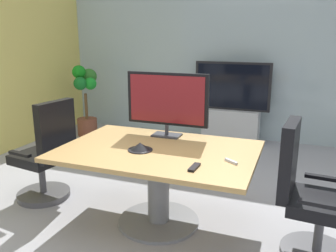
{
  "coord_description": "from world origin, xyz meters",
  "views": [
    {
      "loc": [
        1.12,
        -2.72,
        1.73
      ],
      "look_at": [
        -0.03,
        0.3,
        0.88
      ],
      "focal_mm": 37.53,
      "sensor_mm": 36.0,
      "label": 1
    }
  ],
  "objects_px": {
    "conference_table": "(158,169)",
    "potted_plant": "(86,98)",
    "remote_control": "(194,167)",
    "conference_phone": "(140,147)",
    "office_chair_left": "(47,159)",
    "office_chair_right": "(309,203)",
    "tv_monitor": "(167,101)",
    "wall_display_unit": "(231,116)"
  },
  "relations": [
    {
      "from": "conference_table",
      "to": "potted_plant",
      "type": "height_order",
      "value": "potted_plant"
    },
    {
      "from": "conference_table",
      "to": "remote_control",
      "type": "distance_m",
      "value": 0.59
    },
    {
      "from": "conference_table",
      "to": "potted_plant",
      "type": "relative_size",
      "value": 1.43
    },
    {
      "from": "conference_table",
      "to": "conference_phone",
      "type": "distance_m",
      "value": 0.28
    },
    {
      "from": "office_chair_left",
      "to": "potted_plant",
      "type": "height_order",
      "value": "potted_plant"
    },
    {
      "from": "potted_plant",
      "to": "office_chair_left",
      "type": "bearing_deg",
      "value": -65.96
    },
    {
      "from": "office_chair_left",
      "to": "conference_phone",
      "type": "height_order",
      "value": "office_chair_left"
    },
    {
      "from": "office_chair_left",
      "to": "conference_phone",
      "type": "distance_m",
      "value": 1.2
    },
    {
      "from": "conference_phone",
      "to": "office_chair_right",
      "type": "bearing_deg",
      "value": 2.2
    },
    {
      "from": "potted_plant",
      "to": "conference_phone",
      "type": "height_order",
      "value": "potted_plant"
    },
    {
      "from": "conference_table",
      "to": "conference_phone",
      "type": "relative_size",
      "value": 7.91
    },
    {
      "from": "tv_monitor",
      "to": "conference_phone",
      "type": "height_order",
      "value": "tv_monitor"
    },
    {
      "from": "remote_control",
      "to": "tv_monitor",
      "type": "bearing_deg",
      "value": 126.57
    },
    {
      "from": "tv_monitor",
      "to": "conference_phone",
      "type": "bearing_deg",
      "value": -96.51
    },
    {
      "from": "conference_table",
      "to": "wall_display_unit",
      "type": "bearing_deg",
      "value": 87.31
    },
    {
      "from": "conference_table",
      "to": "office_chair_left",
      "type": "height_order",
      "value": "office_chair_left"
    },
    {
      "from": "conference_table",
      "to": "tv_monitor",
      "type": "xyz_separation_m",
      "value": [
        -0.07,
        0.42,
        0.55
      ]
    },
    {
      "from": "conference_table",
      "to": "potted_plant",
      "type": "distance_m",
      "value": 3.29
    },
    {
      "from": "office_chair_right",
      "to": "remote_control",
      "type": "relative_size",
      "value": 6.41
    },
    {
      "from": "office_chair_right",
      "to": "tv_monitor",
      "type": "distance_m",
      "value": 1.57
    },
    {
      "from": "conference_table",
      "to": "conference_phone",
      "type": "xyz_separation_m",
      "value": [
        -0.13,
        -0.09,
        0.23
      ]
    },
    {
      "from": "conference_table",
      "to": "office_chair_right",
      "type": "height_order",
      "value": "office_chair_right"
    },
    {
      "from": "tv_monitor",
      "to": "remote_control",
      "type": "bearing_deg",
      "value": -55.86
    },
    {
      "from": "conference_phone",
      "to": "remote_control",
      "type": "bearing_deg",
      "value": -23.13
    },
    {
      "from": "tv_monitor",
      "to": "wall_display_unit",
      "type": "bearing_deg",
      "value": 85.07
    },
    {
      "from": "conference_table",
      "to": "remote_control",
      "type": "relative_size",
      "value": 10.23
    },
    {
      "from": "conference_table",
      "to": "potted_plant",
      "type": "bearing_deg",
      "value": 134.72
    },
    {
      "from": "potted_plant",
      "to": "conference_phone",
      "type": "bearing_deg",
      "value": -48.1
    },
    {
      "from": "tv_monitor",
      "to": "potted_plant",
      "type": "bearing_deg",
      "value": 139.43
    },
    {
      "from": "tv_monitor",
      "to": "conference_phone",
      "type": "xyz_separation_m",
      "value": [
        -0.06,
        -0.51,
        -0.33
      ]
    },
    {
      "from": "office_chair_left",
      "to": "tv_monitor",
      "type": "height_order",
      "value": "tv_monitor"
    },
    {
      "from": "office_chair_right",
      "to": "conference_phone",
      "type": "distance_m",
      "value": 1.45
    },
    {
      "from": "tv_monitor",
      "to": "conference_table",
      "type": "bearing_deg",
      "value": -79.98
    },
    {
      "from": "tv_monitor",
      "to": "remote_control",
      "type": "distance_m",
      "value": 0.98
    },
    {
      "from": "conference_table",
      "to": "office_chair_left",
      "type": "bearing_deg",
      "value": 178.31
    },
    {
      "from": "conference_phone",
      "to": "wall_display_unit",
      "type": "bearing_deg",
      "value": 84.79
    },
    {
      "from": "office_chair_right",
      "to": "potted_plant",
      "type": "xyz_separation_m",
      "value": [
        -3.6,
        2.37,
        0.19
      ]
    },
    {
      "from": "office_chair_right",
      "to": "remote_control",
      "type": "distance_m",
      "value": 0.94
    },
    {
      "from": "office_chair_left",
      "to": "office_chair_right",
      "type": "bearing_deg",
      "value": 96.49
    },
    {
      "from": "office_chair_right",
      "to": "wall_display_unit",
      "type": "bearing_deg",
      "value": 27.11
    },
    {
      "from": "office_chair_left",
      "to": "office_chair_right",
      "type": "xyz_separation_m",
      "value": [
        2.57,
        -0.08,
        0.0
      ]
    },
    {
      "from": "office_chair_left",
      "to": "potted_plant",
      "type": "xyz_separation_m",
      "value": [
        -1.02,
        2.29,
        0.19
      ]
    }
  ]
}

